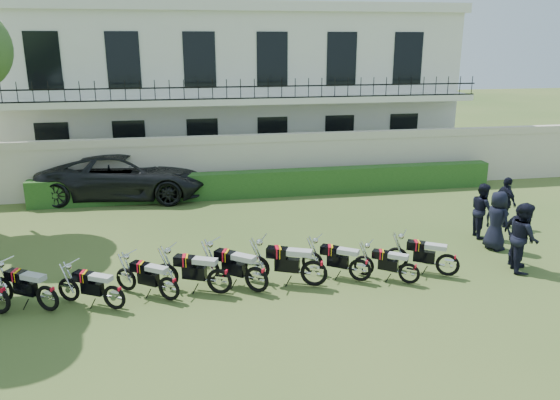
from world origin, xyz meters
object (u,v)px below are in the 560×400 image
(suv, at_px, (126,175))
(motorcycle_2, at_px, (114,292))
(officer_1, at_px, (524,237))
(officer_5, at_px, (506,202))
(motorcycle_6, at_px, (314,267))
(motorcycle_9, at_px, (448,260))
(motorcycle_4, at_px, (219,275))
(officer_2, at_px, (518,236))
(motorcycle_3, at_px, (169,283))
(motorcycle_5, at_px, (257,273))
(motorcycle_7, at_px, (360,265))
(officer_4, at_px, (482,210))
(motorcycle_1, at_px, (47,292))
(officer_3, at_px, (497,221))
(motorcycle_8, at_px, (410,268))

(suv, bearing_deg, motorcycle_2, -169.69)
(officer_1, relative_size, officer_5, 1.13)
(motorcycle_6, height_order, officer_5, officer_5)
(motorcycle_9, bearing_deg, motorcycle_4, 121.54)
(motorcycle_6, xyz_separation_m, officer_2, (5.65, 0.26, 0.34))
(motorcycle_2, distance_m, motorcycle_3, 1.23)
(motorcycle_4, bearing_deg, motorcycle_5, -70.27)
(motorcycle_7, bearing_deg, motorcycle_6, 127.54)
(motorcycle_9, distance_m, officer_4, 3.60)
(motorcycle_1, xyz_separation_m, motorcycle_5, (4.72, 0.09, 0.03))
(motorcycle_9, bearing_deg, officer_5, -15.73)
(officer_3, height_order, officer_4, officer_3)
(motorcycle_6, height_order, motorcycle_8, motorcycle_6)
(motorcycle_7, distance_m, officer_5, 6.84)
(motorcycle_9, bearing_deg, officer_3, -23.57)
(motorcycle_4, bearing_deg, officer_4, -48.15)
(motorcycle_4, xyz_separation_m, officer_3, (8.11, 1.52, 0.37))
(motorcycle_2, bearing_deg, officer_5, -43.41)
(motorcycle_9, bearing_deg, motorcycle_3, 122.60)
(motorcycle_3, relative_size, officer_4, 0.91)
(officer_2, relative_size, officer_3, 1.00)
(officer_5, bearing_deg, officer_3, 138.13)
(motorcycle_1, relative_size, motorcycle_7, 1.07)
(motorcycle_5, height_order, motorcycle_7, motorcycle_5)
(motorcycle_6, xyz_separation_m, suv, (-5.19, 9.15, 0.34))
(suv, distance_m, officer_1, 14.16)
(suv, bearing_deg, officer_4, -113.13)
(motorcycle_3, bearing_deg, officer_2, -52.37)
(motorcycle_3, distance_m, officer_2, 9.16)
(officer_3, bearing_deg, officer_4, -25.43)
(motorcycle_4, relative_size, motorcycle_8, 1.31)
(motorcycle_5, distance_m, motorcycle_7, 2.64)
(motorcycle_1, xyz_separation_m, motorcycle_3, (2.66, 0.04, -0.02))
(motorcycle_6, height_order, officer_1, officer_1)
(officer_4, bearing_deg, suv, 67.94)
(motorcycle_2, xyz_separation_m, officer_2, (10.35, 0.61, 0.42))
(motorcycle_3, height_order, officer_4, officer_4)
(suv, relative_size, officer_5, 3.82)
(motorcycle_4, relative_size, motorcycle_9, 1.13)
(motorcycle_6, relative_size, motorcycle_8, 1.40)
(motorcycle_2, height_order, suv, suv)
(motorcycle_8, distance_m, officer_3, 3.91)
(motorcycle_2, xyz_separation_m, suv, (-0.49, 9.50, 0.42))
(motorcycle_1, bearing_deg, officer_3, -50.59)
(motorcycle_3, bearing_deg, officer_3, -44.73)
(motorcycle_1, height_order, motorcycle_7, motorcycle_1)
(motorcycle_3, xyz_separation_m, motorcycle_5, (2.07, 0.05, 0.05))
(officer_4, bearing_deg, officer_3, 179.92)
(motorcycle_6, bearing_deg, motorcycle_2, 117.34)
(motorcycle_1, bearing_deg, motorcycle_4, -56.17)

